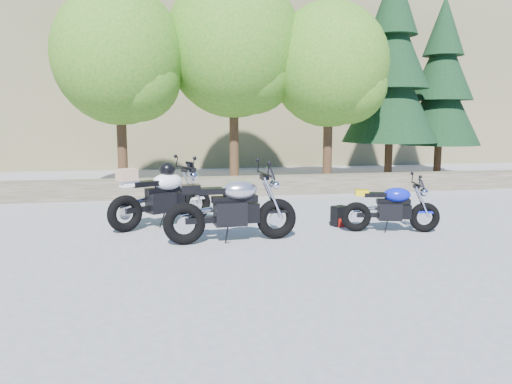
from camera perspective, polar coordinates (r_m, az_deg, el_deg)
ground at (r=7.99m, az=-0.04°, el=-6.40°), size 90.00×90.00×0.00m
stone_wall at (r=13.28m, az=-4.56°, el=0.61°), size 22.00×0.55×0.50m
hillside at (r=36.28m, az=-3.99°, el=17.00°), size 80.00×30.00×15.00m
tree_decid_left at (r=14.83m, az=-15.00°, el=14.27°), size 3.67×3.67×5.62m
tree_decid_mid at (r=15.43m, az=-2.15°, el=15.82°), size 4.08×4.08×6.24m
tree_decid_right at (r=15.48m, az=8.82°, el=13.69°), size 3.54×3.54×5.41m
conifer_near at (r=17.62m, az=15.26°, el=13.43°), size 3.17×3.17×7.06m
conifer_far at (r=19.17m, az=20.44°, el=11.54°), size 2.82×2.82×6.27m
silver_bike at (r=8.28m, az=-2.71°, el=-1.95°), size 2.27×0.72×1.14m
white_bike at (r=9.61m, az=-10.77°, el=-0.37°), size 2.01×1.24×1.22m
blue_bike at (r=9.33m, az=15.21°, el=-1.81°), size 1.75×0.66×0.89m
backpack at (r=9.68m, az=9.53°, el=-2.76°), size 0.34×0.32×0.39m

